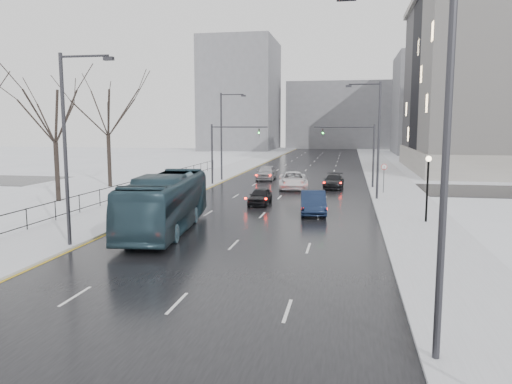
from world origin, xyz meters
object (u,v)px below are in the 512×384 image
Objects in this scene: no_uturn_sign at (384,170)px; bus at (166,203)px; tree_park_d at (59,202)px; streetlight_l_far at (223,132)px; sedan_center_near at (260,196)px; tree_park_e at (110,188)px; streetlight_r_near at (436,156)px; mast_signal_right at (363,148)px; sedan_center_far at (266,172)px; streetlight_r_mid at (376,134)px; sedan_right_cross at (293,180)px; mast_signal_left at (222,147)px; streetlight_l_near at (69,141)px; sedan_right_far at (334,181)px; lamppost_r_mid at (428,179)px; sedan_right_near at (313,202)px.

bus is at bearing -126.27° from no_uturn_sign.
tree_park_d reaches higher than bus.
streetlight_l_far reaches higher than sedan_center_near.
streetlight_r_near reaches higher than tree_park_e.
bus is at bearing -117.76° from mast_signal_right.
tree_park_d reaches higher than sedan_center_far.
streetlight_r_mid is 1.64× the size of sedan_right_cross.
mast_signal_left is (-14.65, 0.00, 0.00)m from mast_signal_right.
streetlight_l_near is at bearing 148.52° from streetlight_r_near.
sedan_center_far is (14.70, 10.03, 0.89)m from tree_park_e.
streetlight_r_near reaches higher than no_uturn_sign.
sedan_right_far is at bearing 65.67° from sedan_center_near.
mast_signal_left reaches higher than bus.
mast_signal_right is at bearing 55.57° from bus.
bus is at bearing -55.16° from tree_park_e.
streetlight_r_mid is (26.37, -4.00, 5.62)m from tree_park_e.
sedan_right_far is at bearing 11.38° from sedan_right_cross.
lamppost_r_mid is at bearing -25.62° from tree_park_e.
streetlight_l_near is (-16.33, 10.00, 0.00)m from streetlight_r_near.
streetlight_l_near is (9.63, -14.00, 5.62)m from tree_park_d.
sedan_center_far is (4.67, 2.03, -4.73)m from streetlight_l_far.
bus is at bearing -110.68° from sedan_right_far.
sedan_right_cross reaches higher than sedan_right_far.
sedan_center_near is (3.86, 10.88, -1.05)m from bus.
tree_park_d is at bearing -126.80° from mast_signal_left.
mast_signal_right is at bearing 96.00° from streetlight_r_mid.
no_uturn_sign is (17.37, -8.00, -3.32)m from streetlight_l_far.
streetlight_r_near is 37.33m from sedan_right_cross.
sedan_center_far is (1.36, 29.19, -0.86)m from bus.
mast_signal_left is 1.06× the size of sedan_right_cross.
streetlight_l_near is (10.03, -24.00, 5.62)m from tree_park_e.
bus is 2.56× the size of sedan_right_far.
sedan_right_far is (5.50, 11.86, 0.03)m from sedan_center_near.
no_uturn_sign is at bearing 88.26° from streetlight_r_near.
bus is 2.45× the size of sedan_right_near.
streetlight_l_near is 2.34× the size of lamppost_r_mid.
tree_park_e is 22.99m from sedan_right_far.
streetlight_r_near is 23.26m from sedan_right_near.
mast_signal_right is 1.66× the size of sedan_center_near.
sedan_right_cross is 1.22× the size of sedan_center_far.
lamppost_r_mid is at bearing -64.43° from sedan_right_cross.
tree_park_e is 2.21× the size of sedan_right_cross.
mast_signal_left is 23.41m from bus.
streetlight_r_mid is 0.81× the size of bus.
lamppost_r_mid reaches higher than sedan_right_far.
sedan_center_near is (-12.00, 5.72, -2.24)m from lamppost_r_mid.
tree_park_e is 1.35× the size of streetlight_l_far.
sedan_center_far is at bearing 150.87° from mast_signal_right.
streetlight_r_near and streetlight_r_mid have the same top height.
sedan_center_far is (4.67, 34.03, -4.73)m from streetlight_l_near.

